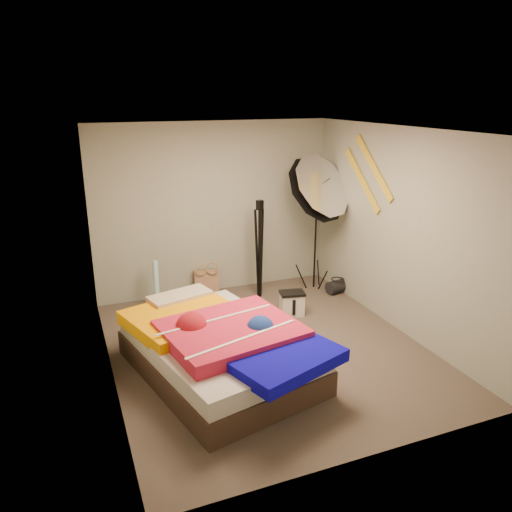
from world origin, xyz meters
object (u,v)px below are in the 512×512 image
bed (220,347)px  camera_tripod (260,243)px  tote_bag (207,282)px  photo_umbrella (316,190)px  wrapping_roll (156,285)px  duffel_bag (337,286)px  camera_case (292,304)px

bed → camera_tripod: 2.22m
camera_tripod → bed: bearing=-123.3°
tote_bag → photo_umbrella: bearing=-11.7°
wrapping_roll → duffel_bag: bearing=-9.9°
duffel_bag → bed: bearing=-158.4°
camera_tripod → tote_bag: bearing=149.5°
tote_bag → bed: 2.27m
tote_bag → camera_tripod: camera_tripod is taller
bed → photo_umbrella: 2.88m
duffel_bag → bed: size_ratio=0.13×
tote_bag → wrapping_roll: bearing=-154.4°
duffel_bag → photo_umbrella: size_ratio=0.15×
wrapping_roll → duffel_bag: size_ratio=2.10×
photo_umbrella → duffel_bag: bearing=-25.4°
camera_case → duffel_bag: size_ratio=0.94×
tote_bag → wrapping_roll: 0.84m
wrapping_roll → bed: 1.98m
bed → camera_tripod: size_ratio=1.70×
bed → photo_umbrella: photo_umbrella is taller
wrapping_roll → photo_umbrella: bearing=-7.4°
wrapping_roll → camera_tripod: camera_tripod is taller
duffel_bag → bed: (-2.32, -1.51, 0.21)m
tote_bag → photo_umbrella: size_ratio=0.17×
camera_case → camera_tripod: (-0.17, 0.75, 0.68)m
tote_bag → camera_tripod: 1.03m
wrapping_roll → duffel_bag: (2.62, -0.46, -0.24)m
duffel_bag → camera_tripod: (-1.14, 0.30, 0.73)m
bed → photo_umbrella: size_ratio=1.14×
camera_case → photo_umbrella: 1.66m
bed → camera_case: bearing=37.9°
tote_bag → camera_case: tote_bag is taller
photo_umbrella → tote_bag: bearing=160.0°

